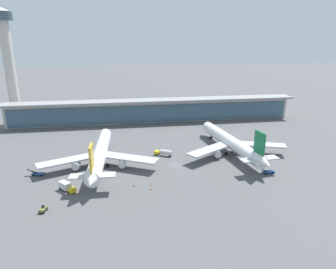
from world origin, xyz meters
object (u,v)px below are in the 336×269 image
(service_truck_near_nose_blue, at_px, (268,172))
(control_tower, at_px, (8,58))
(service_truck_on_taxiway_olive, at_px, (43,209))
(safety_cone_alpha, at_px, (134,186))
(service_truck_under_wing_yellow, at_px, (164,152))
(safety_cone_charlie, at_px, (90,186))
(airliner_left_stand, at_px, (100,154))
(safety_cone_bravo, at_px, (151,185))
(service_truck_mid_apron_yellow, at_px, (66,186))
(service_truck_by_tail_blue, at_px, (38,174))
(safety_cone_delta, at_px, (151,189))
(airliner_centre_stand, at_px, (231,142))

(service_truck_near_nose_blue, xyz_separation_m, control_tower, (-124.75, 101.92, 40.46))
(service_truck_on_taxiway_olive, xyz_separation_m, safety_cone_alpha, (29.03, 12.69, -0.56))
(service_truck_under_wing_yellow, height_order, safety_cone_charlie, service_truck_under_wing_yellow)
(airliner_left_stand, distance_m, service_truck_near_nose_blue, 70.21)
(safety_cone_bravo, xyz_separation_m, safety_cone_charlie, (-22.10, 2.97, 0.00))
(service_truck_near_nose_blue, bearing_deg, service_truck_mid_apron_yellow, -178.68)
(service_truck_by_tail_blue, relative_size, safety_cone_delta, 9.91)
(airliner_left_stand, bearing_deg, service_truck_under_wing_yellow, 13.72)
(service_truck_by_tail_blue, relative_size, safety_cone_bravo, 9.91)
(control_tower, relative_size, safety_cone_delta, 108.30)
(service_truck_near_nose_blue, height_order, service_truck_under_wing_yellow, service_truck_under_wing_yellow)
(service_truck_near_nose_blue, bearing_deg, airliner_left_stand, 163.85)
(service_truck_on_taxiway_olive, distance_m, safety_cone_charlie, 20.25)
(airliner_left_stand, xyz_separation_m, safety_cone_delta, (18.88, -25.57, -5.13))
(control_tower, height_order, safety_cone_charlie, control_tower)
(safety_cone_delta, bearing_deg, airliner_left_stand, 126.45)
(service_truck_near_nose_blue, distance_m, control_tower, 166.09)
(service_truck_on_taxiway_olive, relative_size, safety_cone_charlie, 4.55)
(safety_cone_alpha, height_order, safety_cone_bravo, same)
(service_truck_by_tail_blue, bearing_deg, safety_cone_alpha, -22.97)
(service_truck_on_taxiway_olive, xyz_separation_m, safety_cone_delta, (34.90, 9.05, -0.56))
(safety_cone_bravo, bearing_deg, airliner_left_stand, 130.93)
(service_truck_under_wing_yellow, bearing_deg, service_truck_near_nose_blue, -34.60)
(safety_cone_alpha, bearing_deg, service_truck_by_tail_blue, 157.03)
(service_truck_by_tail_blue, xyz_separation_m, safety_cone_alpha, (37.27, -15.80, -0.49))
(service_truck_under_wing_yellow, xyz_separation_m, safety_cone_delta, (-9.96, -32.61, -1.39))
(service_truck_under_wing_yellow, distance_m, safety_cone_bravo, 30.84)
(airliner_centre_stand, xyz_separation_m, safety_cone_charlie, (-63.54, -24.39, -5.13))
(airliner_left_stand, distance_m, safety_cone_bravo, 29.91)
(service_truck_under_wing_yellow, height_order, service_truck_by_tail_blue, service_truck_under_wing_yellow)
(service_truck_near_nose_blue, distance_m, safety_cone_delta, 48.80)
(service_truck_near_nose_blue, xyz_separation_m, safety_cone_alpha, (-54.28, -2.44, -0.49))
(service_truck_under_wing_yellow, bearing_deg, service_truck_on_taxiway_olive, -137.12)
(airliner_left_stand, bearing_deg, safety_cone_bravo, -49.07)
(airliner_left_stand, xyz_separation_m, service_truck_by_tail_blue, (-24.26, -6.13, -4.64))
(safety_cone_bravo, bearing_deg, safety_cone_delta, -97.25)
(service_truck_mid_apron_yellow, bearing_deg, service_truck_near_nose_blue, 1.32)
(service_truck_mid_apron_yellow, relative_size, service_truck_on_taxiway_olive, 2.14)
(service_truck_mid_apron_yellow, xyz_separation_m, control_tower, (-46.51, 103.72, 39.58))
(service_truck_on_taxiway_olive, xyz_separation_m, control_tower, (-41.44, 117.04, 40.40))
(service_truck_by_tail_blue, height_order, safety_cone_bravo, service_truck_by_tail_blue)
(airliner_left_stand, xyz_separation_m, service_truck_under_wing_yellow, (28.84, 7.04, -3.74))
(service_truck_mid_apron_yellow, relative_size, safety_cone_charlie, 9.74)
(service_truck_mid_apron_yellow, height_order, control_tower, control_tower)
(service_truck_by_tail_blue, bearing_deg, service_truck_on_taxiway_olive, -73.86)
(airliner_left_stand, distance_m, control_tower, 106.67)
(service_truck_under_wing_yellow, distance_m, service_truck_by_tail_blue, 54.72)
(safety_cone_bravo, bearing_deg, airliner_centre_stand, 33.44)
(service_truck_mid_apron_yellow, distance_m, service_truck_by_tail_blue, 20.20)
(airliner_centre_stand, relative_size, service_truck_under_wing_yellow, 7.60)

